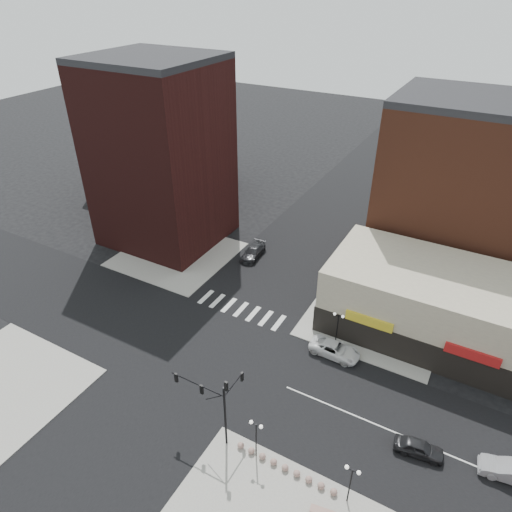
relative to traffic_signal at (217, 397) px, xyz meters
The scene contains 18 objects.
ground 11.76m from the traffic_signal, 132.74° to the left, with size 240.00×240.00×0.00m, color black.
road_ew 11.76m from the traffic_signal, 132.74° to the left, with size 200.00×14.00×0.02m, color black.
road_ns 11.76m from the traffic_signal, 132.74° to the left, with size 14.00×200.00×0.02m, color black.
sidewalk_nw 31.55m from the traffic_signal, 134.23° to the left, with size 15.00×15.00×0.12m, color gray.
sidewalk_ne 23.99m from the traffic_signal, 71.98° to the left, with size 15.00×15.00×0.12m, color gray.
building_nw 37.93m from the traffic_signal, 134.90° to the left, with size 16.00×15.00×25.00m, color #341210.
building_nw_low 57.36m from the traffic_signal, 133.17° to the left, with size 20.00×18.00×12.00m, color #341210.
building_ne_midrise 39.60m from the traffic_signal, 72.51° to the left, with size 18.00×15.00×22.00m, color brown.
building_ne_row 26.71m from the traffic_signal, 58.92° to the left, with size 24.20×12.20×8.00m.
traffic_signal is the anchor object (origin of this frame).
street_lamp_se_a 4.12m from the traffic_signal, ahead, with size 1.22×0.32×4.16m.
street_lamp_se_b 11.88m from the traffic_signal, ahead, with size 1.22×0.32×4.16m.
street_lamp_ne 16.62m from the traffic_signal, 73.25° to the left, with size 1.22×0.32×4.16m.
bollard_row 7.91m from the traffic_signal, ahead, with size 8.97×0.57×0.57m.
white_suv 15.82m from the traffic_signal, 69.99° to the left, with size 2.47×5.36×1.49m, color white.
dark_sedan_east 17.52m from the traffic_signal, 23.36° to the left, with size 1.65×4.09×1.39m, color black.
silver_sedan 24.31m from the traffic_signal, 19.74° to the left, with size 1.69×4.86×1.60m, color #AAAAAF.
dark_sedan_north 29.98m from the traffic_signal, 113.68° to the left, with size 2.17×5.35×1.55m, color black.
Camera 1 is at (22.41, -28.53, 34.74)m, focal length 32.00 mm.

